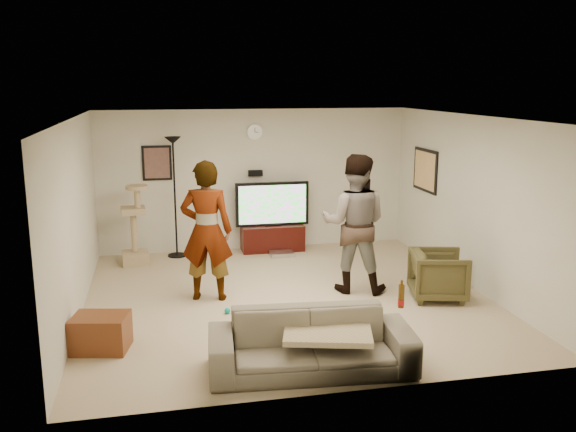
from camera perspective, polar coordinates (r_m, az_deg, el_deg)
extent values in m
cube|color=#C5AA91|center=(8.70, -0.10, -7.62)|extent=(5.50, 5.50, 0.02)
cube|color=silver|center=(8.20, -0.11, 9.18)|extent=(5.50, 5.50, 0.02)
cube|color=beige|center=(11.02, -3.07, 3.36)|extent=(5.50, 0.04, 2.50)
cube|color=beige|center=(5.78, 5.57, -4.89)|extent=(5.50, 0.04, 2.50)
cube|color=beige|center=(8.25, -19.13, -0.31)|extent=(0.04, 5.50, 2.50)
cube|color=beige|center=(9.32, 16.68, 1.22)|extent=(0.04, 5.50, 2.50)
cylinder|color=white|center=(10.89, -3.10, 7.76)|extent=(0.26, 0.04, 0.26)
cube|color=black|center=(10.95, -3.03, 3.99)|extent=(0.25, 0.10, 0.10)
cube|color=brown|center=(10.82, -12.03, 4.82)|extent=(0.42, 0.03, 0.52)
cube|color=#ECB172|center=(10.68, 12.58, 4.15)|extent=(0.03, 0.78, 0.62)
cube|color=black|center=(11.03, -1.46, -2.02)|extent=(1.11, 0.45, 0.46)
cube|color=#BCBCBC|center=(10.73, -0.57, -3.51)|extent=(0.40, 0.30, 0.07)
cube|color=black|center=(10.90, -1.47, 1.13)|extent=(1.31, 0.08, 0.77)
cube|color=#21F124|center=(10.86, -1.43, 1.08)|extent=(1.20, 0.01, 0.68)
cylinder|color=black|center=(10.66, -10.42, 1.69)|extent=(0.32, 0.32, 2.07)
cube|color=tan|center=(10.43, -14.09, -0.78)|extent=(0.46, 0.46, 1.33)
imported|color=#AFB0BD|center=(8.47, -7.55, -1.37)|extent=(0.79, 0.61, 1.94)
imported|color=navy|center=(8.79, 6.15, -0.69)|extent=(1.17, 1.06, 1.98)
imported|color=#736B59|center=(6.52, 2.18, -11.63)|extent=(2.18, 1.01, 0.62)
cube|color=#CDB788|center=(6.52, 3.69, -10.61)|extent=(1.05, 0.91, 0.06)
cylinder|color=#513108|center=(6.65, 10.44, -7.31)|extent=(0.06, 0.06, 0.25)
imported|color=#453F21|center=(8.82, 13.76, -5.33)|extent=(0.89, 0.88, 0.68)
cube|color=#5F2E16|center=(7.34, -16.94, -10.30)|extent=(0.69, 0.57, 0.40)
sphere|color=#099B88|center=(8.15, -5.63, -8.72)|extent=(0.08, 0.08, 0.08)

